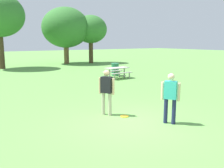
{
  "coord_description": "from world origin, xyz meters",
  "views": [
    {
      "loc": [
        -4.78,
        -5.97,
        2.65
      ],
      "look_at": [
        0.42,
        1.77,
        1.0
      ],
      "focal_mm": 39.25,
      "sensor_mm": 36.0,
      "label": 1
    }
  ],
  "objects": [
    {
      "name": "tree_broad_center",
      "position": [
        6.85,
        20.95,
        4.14
      ],
      "size": [
        5.42,
        5.42,
        6.46
      ],
      "color": "brown",
      "rests_on": "ground"
    },
    {
      "name": "ground_plane",
      "position": [
        0.0,
        0.0,
        0.0
      ],
      "size": [
        120.0,
        120.0,
        0.0
      ],
      "primitive_type": "plane",
      "color": "#609947"
    },
    {
      "name": "trash_can_beside_table",
      "position": [
        5.89,
        9.49,
        0.48
      ],
      "size": [
        0.59,
        0.59,
        0.96
      ],
      "color": "#237047",
      "rests_on": "ground"
    },
    {
      "name": "tree_far_right",
      "position": [
        9.69,
        20.15,
        3.97
      ],
      "size": [
        3.88,
        3.88,
        5.66
      ],
      "color": "#4C3823",
      "rests_on": "ground"
    },
    {
      "name": "frisbee",
      "position": [
        0.24,
        0.71,
        0.01
      ],
      "size": [
        0.29,
        0.29,
        0.03
      ],
      "primitive_type": "cylinder",
      "color": "yellow",
      "rests_on": "ground"
    },
    {
      "name": "person_thrower",
      "position": [
        1.01,
        -0.69,
        0.94
      ],
      "size": [
        0.39,
        0.53,
        1.64
      ],
      "color": "#1E234C",
      "rests_on": "ground"
    },
    {
      "name": "picnic_table_near",
      "position": [
        5.21,
        8.26,
        0.56
      ],
      "size": [
        1.76,
        1.49,
        0.77
      ],
      "color": "#B2ADA3",
      "rests_on": "ground"
    },
    {
      "name": "person_catcher",
      "position": [
        -0.18,
        1.23,
        0.94
      ],
      "size": [
        0.39,
        0.53,
        1.64
      ],
      "color": "#B7AD93",
      "rests_on": "ground"
    }
  ]
}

